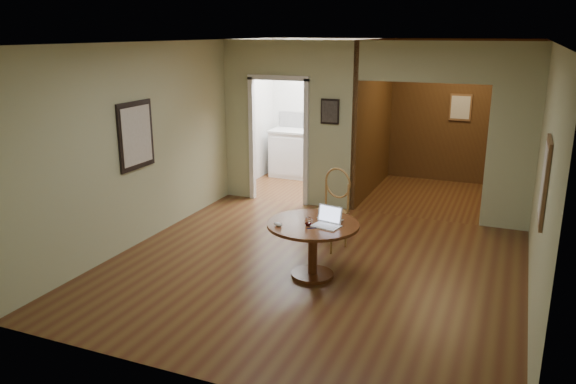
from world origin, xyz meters
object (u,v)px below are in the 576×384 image
at_px(dining_table, 313,237).
at_px(closed_laptop, 328,220).
at_px(chair, 332,204).
at_px(open_laptop, 328,220).

height_order(dining_table, closed_laptop, closed_laptop).
distance_m(dining_table, chair, 1.04).
bearing_deg(closed_laptop, open_laptop, -61.66).
height_order(open_laptop, closed_laptop, open_laptop).
xyz_separation_m(dining_table, chair, (-0.10, 1.03, 0.10)).
relative_size(dining_table, open_laptop, 3.16).
bearing_deg(closed_laptop, chair, 115.91).
bearing_deg(dining_table, chair, 95.50).
bearing_deg(chair, dining_table, -65.75).
bearing_deg(closed_laptop, dining_table, -128.36).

